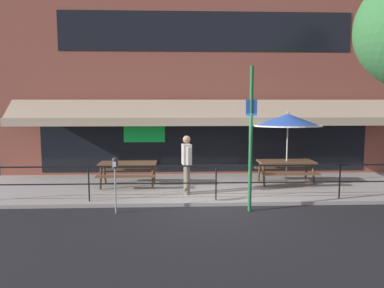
% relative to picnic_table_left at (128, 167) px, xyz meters
% --- Properties ---
extents(ground_plane, '(120.00, 120.00, 0.00)m').
position_rel_picnic_table_left_xyz_m(ground_plane, '(2.62, -2.06, -0.71)').
color(ground_plane, black).
extents(patio_deck, '(15.00, 4.00, 0.10)m').
position_rel_picnic_table_left_xyz_m(patio_deck, '(2.62, -0.06, -0.66)').
color(patio_deck, '#9E998E').
rests_on(patio_deck, ground).
extents(restaurant_building, '(15.00, 1.60, 7.53)m').
position_rel_picnic_table_left_xyz_m(restaurant_building, '(2.62, 2.16, 3.03)').
color(restaurant_building, brown).
rests_on(restaurant_building, ground).
extents(patio_railing, '(13.84, 0.04, 0.97)m').
position_rel_picnic_table_left_xyz_m(patio_railing, '(2.62, -1.76, 0.09)').
color(patio_railing, black).
rests_on(patio_railing, patio_deck).
extents(picnic_table_left, '(1.80, 1.42, 0.76)m').
position_rel_picnic_table_left_xyz_m(picnic_table_left, '(0.00, 0.00, 0.00)').
color(picnic_table_left, brown).
rests_on(picnic_table_left, patio_deck).
extents(picnic_table_centre, '(1.80, 1.42, 0.76)m').
position_rel_picnic_table_left_xyz_m(picnic_table_centre, '(5.11, 0.12, 0.00)').
color(picnic_table_centre, brown).
rests_on(picnic_table_centre, patio_deck).
extents(patio_umbrella_centre, '(2.14, 2.14, 2.38)m').
position_rel_picnic_table_left_xyz_m(patio_umbrella_centre, '(5.11, 0.06, 1.47)').
color(patio_umbrella_centre, '#B7B2A8').
rests_on(patio_umbrella_centre, patio_deck).
extents(pedestrian_walking, '(0.30, 0.61, 1.71)m').
position_rel_picnic_table_left_xyz_m(pedestrian_walking, '(1.84, -1.04, 0.35)').
color(pedestrian_walking, '#665B4C').
rests_on(pedestrian_walking, patio_deck).
extents(parking_meter_near, '(0.15, 0.16, 1.42)m').
position_rel_picnic_table_left_xyz_m(parking_meter_near, '(0.01, -2.55, 0.44)').
color(parking_meter_near, gray).
rests_on(parking_meter_near, ground).
extents(street_sign_pole, '(0.28, 0.09, 3.67)m').
position_rel_picnic_table_left_xyz_m(street_sign_pole, '(3.41, -2.51, 1.18)').
color(street_sign_pole, '#1E6033').
rests_on(street_sign_pole, ground).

